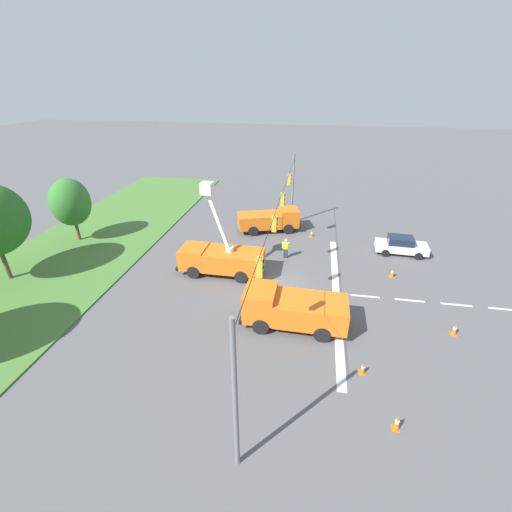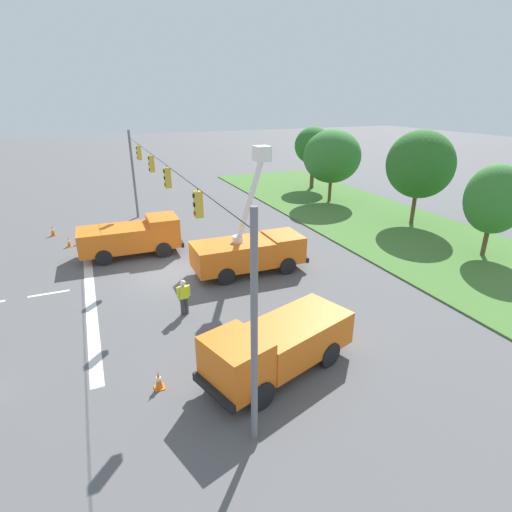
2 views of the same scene
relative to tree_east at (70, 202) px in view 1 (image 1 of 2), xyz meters
name	(u,v)px [view 1 (image 1 of 2)]	position (x,y,z in m)	size (l,w,h in m)	color
ground_plane	(276,288)	(-5.07, -19.34, -3.76)	(200.00, 200.00, 0.00)	#565659
grass_verge	(56,267)	(-5.07, -1.34, -3.71)	(56.00, 12.00, 0.10)	#477533
lane_markings	(357,295)	(-5.07, -25.12, -3.75)	(17.60, 15.25, 0.01)	silver
signal_gantry	(278,230)	(-5.08, -19.35, 0.82)	(26.20, 0.33, 7.20)	slate
tree_east	(70,202)	(0.00, 0.00, 0.00)	(3.64, 3.33, 5.91)	brown
utility_truck_bucket_lift	(221,257)	(-3.61, -14.83, -2.39)	(2.58, 6.59, 7.19)	orange
utility_truck_support_near	(270,220)	(5.38, -17.38, -2.57)	(4.00, 6.46, 2.20)	orange
utility_truck_support_far	(292,308)	(-9.09, -20.76, -2.49)	(2.67, 6.40, 2.39)	orange
sedan_white	(401,245)	(2.31, -29.30, -2.97)	(2.09, 4.39, 1.56)	white
road_worker	(286,247)	(-0.21, -19.53, -2.76)	(0.29, 0.65, 1.77)	#383842
traffic_cone_foreground_left	(363,368)	(-12.40, -24.71, -3.43)	(0.36, 0.36, 0.67)	orange
traffic_cone_foreground_right	(392,273)	(-2.00, -27.92, -3.36)	(0.36, 0.36, 0.79)	orange
traffic_cone_mid_left	(397,423)	(-15.44, -25.84, -3.37)	(0.36, 0.36, 0.78)	orange
traffic_cone_mid_right	(312,233)	(4.59, -21.60, -3.41)	(0.36, 0.36, 0.71)	orange
traffic_cone_near_bucket	(455,329)	(-8.34, -30.40, -3.37)	(0.36, 0.36, 0.78)	orange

